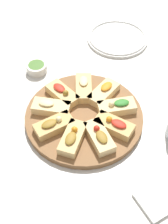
{
  "coord_description": "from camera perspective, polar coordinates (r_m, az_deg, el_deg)",
  "views": [
    {
      "loc": [
        -0.26,
        -0.55,
        0.75
      ],
      "look_at": [
        0.0,
        0.0,
        0.03
      ],
      "focal_mm": 50.0,
      "sensor_mm": 36.0,
      "label": 1
    }
  ],
  "objects": [
    {
      "name": "focaccia_slice_4",
      "position": [
        0.99,
        3.64,
        3.6
      ],
      "size": [
        0.13,
        0.1,
        0.04
      ],
      "color": "#E5C689",
      "rests_on": "serving_board"
    },
    {
      "name": "dipping_bowl",
      "position": [
        1.12,
        -8.66,
        8.03
      ],
      "size": [
        0.07,
        0.07,
        0.03
      ],
      "color": "silver",
      "rests_on": "ground_plane"
    },
    {
      "name": "focaccia_slice_5",
      "position": [
        1.01,
        -0.07,
        4.49
      ],
      "size": [
        0.09,
        0.13,
        0.04
      ],
      "color": "#DBB775",
      "rests_on": "serving_board"
    },
    {
      "name": "plate_right",
      "position": [
        1.26,
        6.14,
        13.31
      ],
      "size": [
        0.23,
        0.23,
        0.02
      ],
      "color": "white",
      "rests_on": "ground_plane"
    },
    {
      "name": "serving_board",
      "position": [
        0.95,
        -0.0,
        -0.89
      ],
      "size": [
        0.36,
        0.36,
        0.02
      ],
      "primitive_type": "cylinder",
      "color": "brown",
      "rests_on": "ground_plane"
    },
    {
      "name": "focaccia_slice_3",
      "position": [
        0.95,
        6.01,
        0.95
      ],
      "size": [
        0.12,
        0.08,
        0.04
      ],
      "color": "#E5C689",
      "rests_on": "serving_board"
    },
    {
      "name": "focaccia_slice_7",
      "position": [
        0.95,
        -6.06,
        0.88
      ],
      "size": [
        0.12,
        0.11,
        0.04
      ],
      "color": "#E5C689",
      "rests_on": "serving_board"
    },
    {
      "name": "focaccia_slice_0",
      "position": [
        0.88,
        -2.1,
        -4.73
      ],
      "size": [
        0.12,
        0.12,
        0.04
      ],
      "color": "#DBB775",
      "rests_on": "serving_board"
    },
    {
      "name": "napkin_stack",
      "position": [
        0.84,
        13.53,
        -15.26
      ],
      "size": [
        0.11,
        0.1,
        0.01
      ],
      "primitive_type": "cube",
      "rotation": [
        0.0,
        0.0,
        0.08
      ],
      "color": "white",
      "rests_on": "ground_plane"
    },
    {
      "name": "focaccia_slice_6",
      "position": [
        0.99,
        -3.98,
        3.39
      ],
      "size": [
        0.08,
        0.12,
        0.04
      ],
      "color": "#DBB775",
      "rests_on": "serving_board"
    },
    {
      "name": "ground_plane",
      "position": [
        0.96,
        -0.0,
        -1.26
      ],
      "size": [
        3.0,
        3.0,
        0.0
      ],
      "primitive_type": "plane",
      "color": "beige"
    },
    {
      "name": "focaccia_slice_2",
      "position": [
        0.91,
        5.53,
        -2.43
      ],
      "size": [
        0.11,
        0.12,
        0.04
      ],
      "color": "tan",
      "rests_on": "serving_board"
    },
    {
      "name": "focaccia_slice_8",
      "position": [
        0.91,
        -5.54,
        -2.42
      ],
      "size": [
        0.12,
        0.06,
        0.04
      ],
      "color": "tan",
      "rests_on": "serving_board"
    },
    {
      "name": "focaccia_slice_1",
      "position": [
        0.88,
        2.63,
        -4.57
      ],
      "size": [
        0.05,
        0.12,
        0.04
      ],
      "color": "#E5C689",
      "rests_on": "serving_board"
    }
  ]
}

